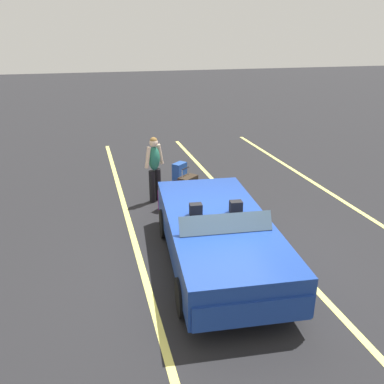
# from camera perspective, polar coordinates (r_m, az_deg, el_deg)

# --- Properties ---
(ground_plane) EXTENTS (80.00, 80.00, 0.00)m
(ground_plane) POSITION_cam_1_polar(r_m,az_deg,el_deg) (7.57, 3.59, -10.20)
(ground_plane) COLOR black
(lot_line_near) EXTENTS (18.00, 0.12, 0.01)m
(lot_line_near) POSITION_cam_1_polar(r_m,az_deg,el_deg) (7.31, -6.78, -11.62)
(lot_line_near) COLOR #EAE066
(lot_line_near) RESTS_ON ground_plane
(lot_line_mid) EXTENTS (18.00, 0.12, 0.01)m
(lot_line_mid) POSITION_cam_1_polar(r_m,az_deg,el_deg) (8.05, 12.78, -8.65)
(lot_line_mid) COLOR #EAE066
(lot_line_mid) RESTS_ON ground_plane
(convertible_car) EXTENTS (4.28, 2.14, 1.24)m
(convertible_car) POSITION_cam_1_polar(r_m,az_deg,el_deg) (7.10, 4.08, -7.03)
(convertible_car) COLOR navy
(convertible_car) RESTS_ON ground_plane
(suitcase_large_black) EXTENTS (0.52, 0.55, 0.95)m
(suitcase_large_black) POSITION_cam_1_polar(r_m,az_deg,el_deg) (9.90, -0.55, 0.19)
(suitcase_large_black) COLOR #2D2319
(suitcase_large_black) RESTS_ON ground_plane
(suitcase_medium_bright) EXTENTS (0.44, 0.46, 0.62)m
(suitcase_medium_bright) POSITION_cam_1_polar(r_m,az_deg,el_deg) (11.29, -1.77, 2.61)
(suitcase_medium_bright) COLOR #1E479E
(suitcase_medium_bright) RESTS_ON ground_plane
(suitcase_small_carryon) EXTENTS (0.37, 0.39, 0.50)m
(suitcase_small_carryon) POSITION_cam_1_polar(r_m,az_deg,el_deg) (9.74, -3.75, -1.00)
(suitcase_small_carryon) COLOR #991E8C
(suitcase_small_carryon) RESTS_ON ground_plane
(duffel_bag) EXTENTS (0.66, 0.67, 0.34)m
(duffel_bag) POSITION_cam_1_polar(r_m,az_deg,el_deg) (10.64, -1.91, 0.53)
(duffel_bag) COLOR #991E8C
(duffel_bag) RESTS_ON ground_plane
(traveler_person) EXTENTS (0.40, 0.56, 1.65)m
(traveler_person) POSITION_cam_1_polar(r_m,az_deg,el_deg) (9.99, -5.33, 3.71)
(traveler_person) COLOR black
(traveler_person) RESTS_ON ground_plane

